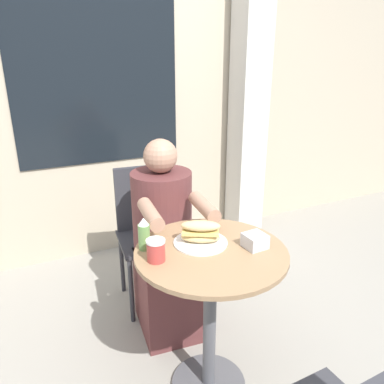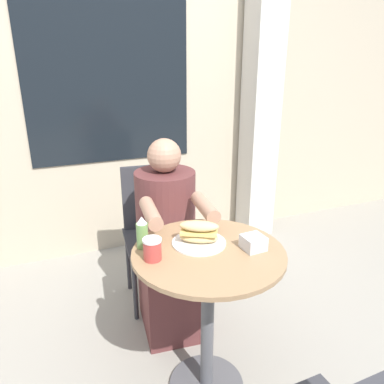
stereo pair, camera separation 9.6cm
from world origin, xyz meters
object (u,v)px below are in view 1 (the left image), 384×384
cafe_table (210,291)px  condiment_bottle (144,234)px  diner_chair (147,222)px  seated_diner (165,252)px  sandwich_on_plate (201,234)px  drink_cup (156,250)px

cafe_table → condiment_bottle: bearing=152.2°
diner_chair → seated_diner: size_ratio=0.78×
seated_diner → diner_chair: bearing=-86.3°
sandwich_on_plate → drink_cup: bearing=-166.2°
cafe_table → drink_cup: size_ratio=8.09×
drink_cup → condiment_bottle: bearing=95.8°
sandwich_on_plate → drink_cup: (-0.23, -0.06, 0.00)m
sandwich_on_plate → drink_cup: size_ratio=2.58×
drink_cup → diner_chair: bearing=74.4°
sandwich_on_plate → condiment_bottle: 0.25m
diner_chair → drink_cup: (-0.23, -0.83, 0.27)m
diner_chair → drink_cup: 0.90m
drink_cup → condiment_bottle: 0.11m
sandwich_on_plate → diner_chair: bearing=89.5°
diner_chair → sandwich_on_plate: (-0.01, -0.78, 0.27)m
diner_chair → drink_cup: size_ratio=9.43×
cafe_table → diner_chair: bearing=90.4°
diner_chair → seated_diner: bearing=93.7°
drink_cup → cafe_table: bearing=-4.7°
diner_chair → condiment_bottle: size_ratio=6.04×
cafe_table → diner_chair: (-0.01, 0.85, -0.02)m
seated_diner → sandwich_on_plate: seated_diner is taller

